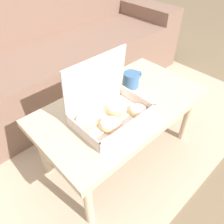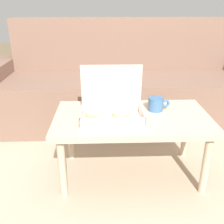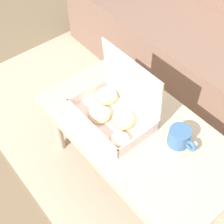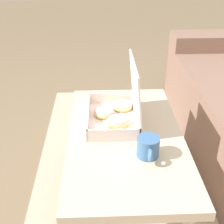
{
  "view_description": "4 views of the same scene",
  "coord_description": "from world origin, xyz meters",
  "px_view_note": "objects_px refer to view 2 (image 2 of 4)",
  "views": [
    {
      "loc": [
        -0.67,
        -0.73,
        1.18
      ],
      "look_at": [
        -0.13,
        -0.16,
        0.48
      ],
      "focal_mm": 35.0,
      "sensor_mm": 36.0,
      "label": 1
    },
    {
      "loc": [
        -0.17,
        -1.57,
        1.09
      ],
      "look_at": [
        -0.13,
        -0.16,
        0.48
      ],
      "focal_mm": 42.0,
      "sensor_mm": 36.0,
      "label": 2
    },
    {
      "loc": [
        0.57,
        -0.74,
        1.56
      ],
      "look_at": [
        -0.13,
        -0.16,
        0.48
      ],
      "focal_mm": 50.0,
      "sensor_mm": 36.0,
      "label": 3
    },
    {
      "loc": [
        1.19,
        -0.22,
        1.23
      ],
      "look_at": [
        -0.13,
        -0.16,
        0.48
      ],
      "focal_mm": 50.0,
      "sensor_mm": 36.0,
      "label": 4
    }
  ],
  "objects_px": {
    "coffee_table": "(132,123)",
    "couch": "(122,88)",
    "pastry_box": "(111,110)",
    "coffee_mug": "(156,104)"
  },
  "relations": [
    {
      "from": "coffee_table",
      "to": "coffee_mug",
      "type": "bearing_deg",
      "value": 26.23
    },
    {
      "from": "couch",
      "to": "pastry_box",
      "type": "relative_size",
      "value": 6.95
    },
    {
      "from": "coffee_table",
      "to": "couch",
      "type": "bearing_deg",
      "value": 90.0
    },
    {
      "from": "pastry_box",
      "to": "coffee_mug",
      "type": "bearing_deg",
      "value": 21.43
    },
    {
      "from": "couch",
      "to": "coffee_table",
      "type": "distance_m",
      "value": 0.9
    },
    {
      "from": "couch",
      "to": "coffee_mug",
      "type": "xyz_separation_m",
      "value": [
        0.16,
        -0.82,
        0.16
      ]
    },
    {
      "from": "couch",
      "to": "pastry_box",
      "type": "distance_m",
      "value": 0.95
    },
    {
      "from": "coffee_table",
      "to": "pastry_box",
      "type": "height_order",
      "value": "pastry_box"
    },
    {
      "from": "pastry_box",
      "to": "coffee_table",
      "type": "bearing_deg",
      "value": 14.9
    },
    {
      "from": "couch",
      "to": "coffee_mug",
      "type": "height_order",
      "value": "couch"
    }
  ]
}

